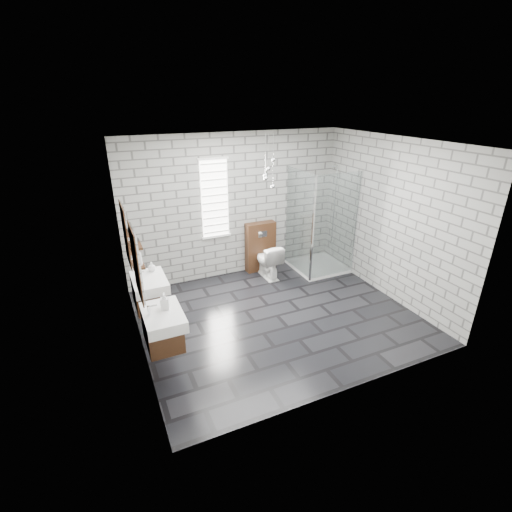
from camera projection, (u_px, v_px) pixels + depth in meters
floor at (277, 316)px, 6.00m from camera, size 4.20×3.60×0.02m
ceiling at (282, 142)px, 4.91m from camera, size 4.20×3.60×0.02m
wall_back at (235, 207)px, 6.97m from camera, size 4.20×0.02×2.70m
wall_front at (358, 293)px, 3.94m from camera, size 4.20×0.02×2.70m
wall_left at (131, 262)px, 4.66m from camera, size 0.02×3.60×2.70m
wall_right at (390, 220)px, 6.24m from camera, size 0.02×3.60×2.70m
vanity_left at (160, 319)px, 4.54m from camera, size 0.47×0.70×1.57m
vanity_right at (146, 284)px, 5.38m from camera, size 0.47×0.70×1.57m
shelf_lower at (138, 265)px, 4.66m from camera, size 0.14×0.30×0.03m
shelf_upper at (135, 245)px, 4.56m from camera, size 0.14×0.30×0.03m
window at (215, 199)px, 6.71m from camera, size 0.56×0.05×1.48m
cistern_panel at (260, 247)px, 7.39m from camera, size 0.60×0.20×1.00m
flush_plate at (263, 234)px, 7.19m from camera, size 0.18×0.01×0.12m
shower_enclosure at (318, 247)px, 7.34m from camera, size 1.00×1.00×2.03m
pendant_cluster at (269, 173)px, 6.51m from camera, size 0.30×0.26×0.95m
toilet at (268, 260)px, 7.16m from camera, size 0.39×0.67×0.68m
soap_bottle_a at (165, 301)px, 4.54m from camera, size 0.12×0.12×0.22m
soap_bottle_b at (152, 267)px, 5.54m from camera, size 0.13×0.13×0.15m
soap_bottle_c at (138, 257)px, 4.56m from camera, size 0.12×0.12×0.23m
vase at (135, 239)px, 4.58m from camera, size 0.12×0.12×0.10m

